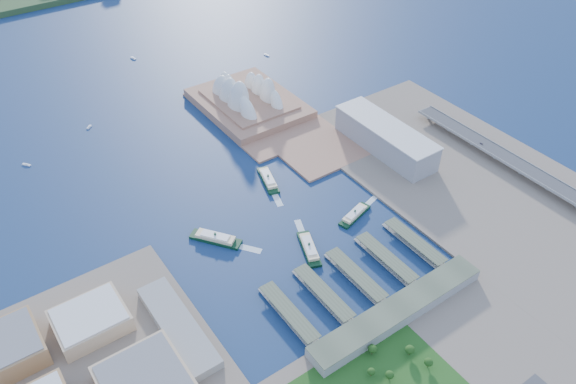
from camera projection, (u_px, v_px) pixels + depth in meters
ground at (302, 243)px, 620.78m from camera, size 3000.00×3000.00×0.00m
south_land at (444, 381)px, 486.78m from camera, size 720.00×180.00×3.00m
east_land at (482, 187)px, 694.41m from camera, size 240.00×500.00×3.00m
peninsula at (257, 112)px, 832.15m from camera, size 135.00×220.00×3.00m
opera_house at (248, 89)px, 824.36m from camera, size 134.00×180.00×58.00m
toaster_building at (385, 138)px, 744.79m from camera, size 45.00×155.00×35.00m
expressway at (521, 170)px, 709.93m from camera, size 26.00×340.00×11.85m
ferry_wharves at (356, 276)px, 576.51m from camera, size 184.00×90.00×9.30m
terminal_building at (398, 311)px, 536.18m from camera, size 200.00×28.00×12.00m
ferry_a at (215, 237)px, 620.22m from camera, size 46.78×56.08×11.09m
ferry_b at (268, 178)px, 702.38m from camera, size 28.62×56.47×10.35m
ferry_c at (309, 247)px, 608.83m from camera, size 32.46×55.99×10.33m
ferry_d at (355, 213)px, 651.80m from camera, size 51.13×25.96×9.37m
boat_a at (27, 164)px, 731.39m from camera, size 9.58×11.42×2.32m
boat_b at (89, 127)px, 801.03m from camera, size 9.29×8.70×2.55m
boat_c at (267, 55)px, 979.70m from camera, size 5.86×11.43×2.47m
boat_e at (133, 58)px, 970.07m from camera, size 6.23×12.36×2.90m
car_c at (481, 143)px, 743.64m from camera, size 1.69×4.15×1.21m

